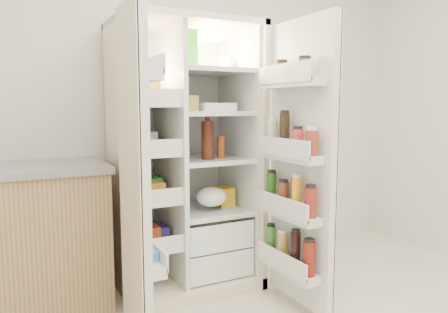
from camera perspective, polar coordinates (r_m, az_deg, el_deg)
wall_back at (r=3.33m, az=-4.96°, el=8.52°), size 4.00×0.02×2.70m
refrigerator at (r=2.99m, az=-5.38°, el=-2.91°), size 0.92×0.70×1.80m
freezer_door at (r=2.24m, az=-11.88°, el=-2.49°), size 0.15×0.40×1.72m
fridge_door at (r=2.60m, az=10.04°, el=-1.56°), size 0.17×0.58×1.72m
kitchen_counter at (r=2.89m, az=-27.87°, el=-10.06°), size 1.23×0.66×0.90m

